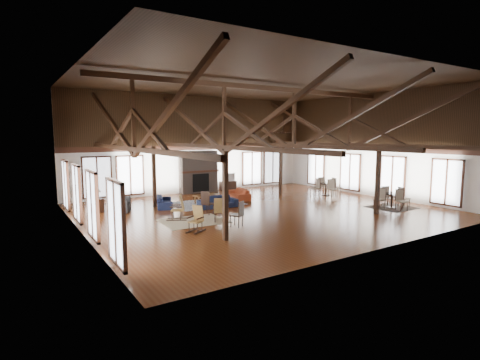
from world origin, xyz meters
TOP-DOWN VIEW (x-y plane):
  - floor at (0.00, 0.00)m, footprint 16.00×16.00m
  - ceiling at (0.00, 0.00)m, footprint 16.00×14.00m
  - wall_back at (0.00, 7.00)m, footprint 16.00×0.02m
  - wall_front at (0.00, -7.00)m, footprint 16.00×0.02m
  - wall_left at (-8.00, 0.00)m, footprint 0.02×14.00m
  - wall_right at (8.00, 0.00)m, footprint 0.02×14.00m
  - roof_truss at (0.00, 0.00)m, footprint 15.60×14.07m
  - post_grid at (0.00, 0.00)m, footprint 8.16×7.16m
  - fireplace at (0.00, 6.67)m, footprint 2.50×0.69m
  - ceiling_fan at (0.50, -1.00)m, footprint 1.60×1.60m
  - sofa_navy_front at (-1.38, 1.73)m, footprint 2.01×0.94m
  - sofa_navy_left at (-3.56, 3.31)m, footprint 1.98×1.28m
  - sofa_orange at (0.83, 3.29)m, footprint 2.08×1.15m
  - coffee_table at (-1.43, 2.90)m, footprint 1.36×0.82m
  - vase at (-1.53, 2.85)m, footprint 0.17×0.17m
  - armchair at (-5.79, 3.30)m, footprint 1.32×1.26m
  - side_table_lamp at (-6.68, 3.74)m, footprint 0.48×0.48m
  - rocking_chair_a at (-4.10, 0.22)m, footprint 0.96×0.82m
  - rocking_chair_b at (-2.78, -0.89)m, footprint 0.72×0.86m
  - rocking_chair_c at (-4.30, -1.88)m, footprint 0.86×0.74m
  - side_chair_a at (-2.64, 0.52)m, footprint 0.61×0.61m
  - side_chair_b at (-2.62, -2.19)m, footprint 0.59×0.59m
  - cafe_table_near at (5.84, -2.97)m, footprint 1.94×1.94m
  - cafe_table_far at (5.90, 1.54)m, footprint 1.99×1.99m
  - cup_near at (5.87, -2.91)m, footprint 0.16×0.16m
  - cup_far at (5.89, 1.62)m, footprint 0.15×0.15m
  - tv_console at (2.19, 6.75)m, footprint 1.11×0.41m
  - television at (2.19, 6.75)m, footprint 0.93×0.14m
  - rug_tan at (-3.71, -0.36)m, footprint 2.67×2.13m
  - rug_navy at (-1.36, 2.94)m, footprint 3.56×2.70m
  - rug_dark at (5.93, -2.94)m, footprint 2.12×1.94m

SIDE VIEW (x-z plane):
  - floor at x=0.00m, z-range 0.00..0.00m
  - rug_tan at x=-3.71m, z-range 0.00..0.01m
  - rug_dark at x=5.93m, z-range 0.00..0.01m
  - rug_navy at x=-1.36m, z-range 0.00..0.01m
  - sofa_navy_left at x=-3.56m, z-range 0.00..0.54m
  - tv_console at x=2.19m, z-range 0.00..0.55m
  - sofa_navy_front at x=-1.38m, z-range 0.00..0.57m
  - sofa_orange at x=0.83m, z-range 0.00..0.57m
  - armchair at x=-5.79m, z-range 0.00..0.67m
  - coffee_table at x=-1.43m, z-range 0.19..0.68m
  - rocking_chair_c at x=-4.30m, z-range -0.03..0.96m
  - rocking_chair_b at x=-2.78m, z-range -0.03..0.96m
  - side_table_lamp at x=-6.68m, z-range -0.15..1.08m
  - cafe_table_near at x=5.84m, z-range 0.00..0.99m
  - cafe_table_far at x=5.90m, z-range 0.00..1.01m
  - rocking_chair_a at x=-4.10m, z-range -0.03..1.06m
  - vase at x=-1.53m, z-range 0.49..0.66m
  - side_chair_b at x=-2.62m, z-range 0.08..1.11m
  - side_chair_a at x=-2.64m, z-range 0.09..1.16m
  - cup_near at x=5.87m, z-range 0.72..0.81m
  - cup_far at x=5.89m, z-range 0.73..0.82m
  - television at x=2.19m, z-range 0.55..1.09m
  - fireplace at x=0.00m, z-range -0.01..2.59m
  - post_grid at x=0.00m, z-range 0.00..3.05m
  - wall_back at x=0.00m, z-range 0.00..6.00m
  - wall_front at x=0.00m, z-range 0.00..6.00m
  - wall_left at x=-8.00m, z-range 0.00..6.00m
  - wall_right at x=8.00m, z-range 0.00..6.00m
  - ceiling_fan at x=0.50m, z-range 3.36..4.11m
  - roof_truss at x=0.00m, z-range 2.46..5.60m
  - ceiling at x=0.00m, z-range 5.99..6.01m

